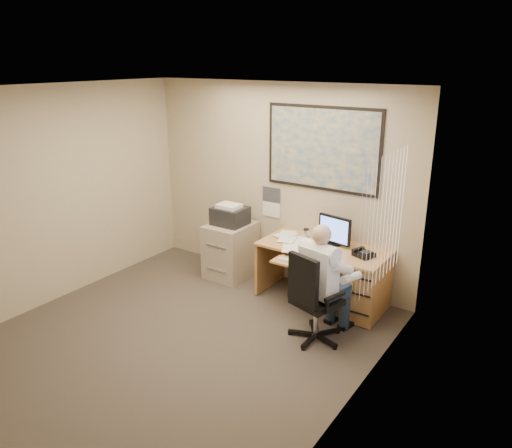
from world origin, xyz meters
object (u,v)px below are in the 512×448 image
Objects in this scene: office_chair at (316,316)px; filing_cabinet at (231,245)px; person at (319,283)px; desk at (348,275)px.

filing_cabinet is at bearing 170.99° from office_chair.
filing_cabinet is 0.81× the size of person.
desk is 1.54× the size of office_chair.
desk is 1.49× the size of filing_cabinet.
office_chair is (0.03, -0.90, -0.14)m from desk.
desk reaches higher than office_chair.
desk reaches higher than filing_cabinet.
person is at bearing -89.11° from desk.
filing_cabinet reaches higher than office_chair.
office_chair is (1.81, -0.88, -0.16)m from filing_cabinet.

